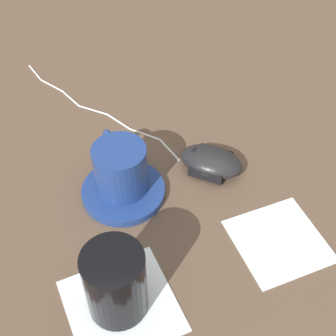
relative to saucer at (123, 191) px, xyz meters
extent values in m
plane|color=brown|center=(0.09, -0.11, -0.01)|extent=(3.00, 3.00, 0.00)
cylinder|color=navy|center=(0.00, 0.00, 0.00)|extent=(0.12, 0.12, 0.01)
cylinder|color=navy|center=(0.00, 0.01, 0.04)|extent=(0.08, 0.08, 0.07)
torus|color=navy|center=(-0.02, 0.05, 0.05)|extent=(0.03, 0.05, 0.05)
ellipsoid|color=black|center=(0.13, 0.04, 0.01)|extent=(0.11, 0.10, 0.04)
cylinder|color=black|center=(0.11, 0.05, 0.02)|extent=(0.01, 0.01, 0.01)
cube|color=black|center=(0.12, 0.02, 0.01)|extent=(0.05, 0.03, 0.02)
cube|color=black|center=(0.15, 0.07, 0.01)|extent=(0.05, 0.03, 0.02)
cylinder|color=white|center=(0.07, 0.09, 0.00)|extent=(0.03, 0.05, 0.00)
cylinder|color=white|center=(0.03, 0.13, 0.00)|extent=(0.05, 0.03, 0.00)
cylinder|color=white|center=(-0.01, 0.16, 0.00)|extent=(0.04, 0.04, 0.00)
cylinder|color=white|center=(-0.05, 0.20, 0.00)|extent=(0.05, 0.03, 0.00)
cylinder|color=white|center=(-0.10, 0.23, 0.00)|extent=(0.04, 0.05, 0.00)
cylinder|color=white|center=(-0.14, 0.27, 0.00)|extent=(0.05, 0.04, 0.00)
cylinder|color=white|center=(-0.17, 0.32, 0.00)|extent=(0.03, 0.05, 0.00)
sphere|color=white|center=(0.09, 0.06, 0.00)|extent=(0.00, 0.00, 0.00)
sphere|color=white|center=(0.06, 0.11, 0.00)|extent=(0.00, 0.00, 0.00)
sphere|color=white|center=(0.01, 0.14, 0.00)|extent=(0.00, 0.00, 0.00)
sphere|color=white|center=(-0.03, 0.18, 0.00)|extent=(0.00, 0.00, 0.00)
sphere|color=white|center=(-0.08, 0.21, 0.00)|extent=(0.00, 0.00, 0.00)
sphere|color=white|center=(-0.11, 0.26, 0.00)|extent=(0.00, 0.00, 0.00)
sphere|color=white|center=(-0.16, 0.29, 0.00)|extent=(0.00, 0.00, 0.00)
sphere|color=white|center=(-0.19, 0.34, 0.00)|extent=(0.00, 0.00, 0.00)
cube|color=white|center=(0.00, -0.18, 0.00)|extent=(0.17, 0.17, 0.00)
cylinder|color=black|center=(-0.01, -0.18, 0.05)|extent=(0.07, 0.07, 0.10)
cube|color=white|center=(0.21, -0.10, 0.00)|extent=(0.15, 0.15, 0.00)
camera|label=1|loc=(0.04, -0.45, 0.53)|focal=50.00mm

